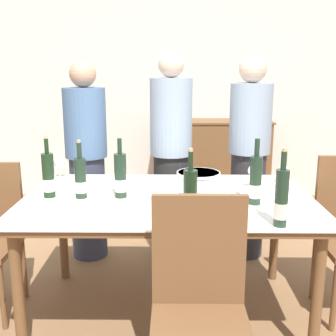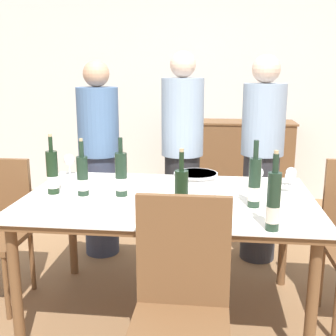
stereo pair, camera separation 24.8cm
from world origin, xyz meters
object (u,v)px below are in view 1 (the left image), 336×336
(dining_table, at_px, (168,208))
(wine_glass_0, at_px, (253,172))
(ice_bucket, at_px, (198,188))
(wine_bottle_5, at_px, (120,177))
(chair_near_front, at_px, (200,296))
(person_guest_left, at_px, (171,158))
(person_guest_right, at_px, (249,159))
(sideboard_cabinet, at_px, (212,161))
(wine_bottle_1, at_px, (48,177))
(wine_glass_2, at_px, (233,205))
(wine_glass_3, at_px, (59,162))
(person_host, at_px, (87,162))
(wine_bottle_3, at_px, (281,199))
(wine_bottle_0, at_px, (190,198))
(wine_glass_1, at_px, (285,174))
(wine_bottle_2, at_px, (81,179))
(wine_bottle_4, at_px, (255,181))
(wine_glass_4, at_px, (283,170))

(dining_table, xyz_separation_m, wine_glass_0, (0.55, 0.21, 0.17))
(ice_bucket, relative_size, wine_bottle_5, 0.68)
(chair_near_front, relative_size, person_guest_left, 0.60)
(chair_near_front, distance_m, person_guest_left, 1.67)
(wine_glass_0, xyz_separation_m, person_guest_right, (0.09, 0.68, -0.06))
(sideboard_cabinet, height_order, wine_bottle_1, wine_bottle_1)
(wine_glass_2, height_order, chair_near_front, chair_near_front)
(wine_glass_3, height_order, person_host, person_host)
(sideboard_cabinet, xyz_separation_m, chair_near_front, (-0.35, -3.14, 0.09))
(ice_bucket, distance_m, person_host, 1.30)
(wine_bottle_3, height_order, chair_near_front, wine_bottle_3)
(wine_glass_2, distance_m, person_guest_left, 1.32)
(wine_bottle_5, xyz_separation_m, person_guest_right, (0.92, 0.89, -0.08))
(wine_bottle_0, distance_m, wine_glass_1, 0.86)
(wine_bottle_2, height_order, person_host, person_host)
(sideboard_cabinet, xyz_separation_m, wine_glass_3, (-1.26, -1.91, 0.41))
(wine_bottle_3, xyz_separation_m, wine_glass_3, (-1.32, 0.92, -0.03))
(wine_bottle_3, bearing_deg, person_host, 132.45)
(dining_table, relative_size, wine_glass_2, 12.92)
(wine_bottle_3, xyz_separation_m, wine_glass_1, (0.19, 0.63, -0.03))
(ice_bucket, bearing_deg, wine_bottle_1, 170.53)
(dining_table, height_order, wine_bottle_4, wine_bottle_4)
(wine_glass_2, distance_m, chair_near_front, 0.50)
(wine_glass_4, bearing_deg, wine_bottle_0, -130.97)
(wine_bottle_3, xyz_separation_m, wine_bottle_4, (-0.06, 0.35, -0.00))
(wine_bottle_2, xyz_separation_m, wine_bottle_4, (1.01, -0.11, 0.02))
(wine_bottle_4, height_order, wine_glass_4, wine_bottle_4)
(wine_bottle_2, xyz_separation_m, person_guest_left, (0.53, 0.89, -0.06))
(ice_bucket, xyz_separation_m, wine_glass_2, (0.16, -0.26, -0.01))
(wine_bottle_3, distance_m, wine_bottle_5, 0.96)
(wine_bottle_1, relative_size, chair_near_front, 0.37)
(dining_table, xyz_separation_m, wine_glass_1, (0.74, 0.16, 0.17))
(wine_bottle_2, distance_m, wine_glass_4, 1.34)
(wine_glass_1, bearing_deg, dining_table, -167.84)
(wine_bottle_5, height_order, wine_glass_3, wine_bottle_5)
(wine_glass_1, height_order, person_guest_right, person_guest_right)
(ice_bucket, xyz_separation_m, wine_glass_0, (0.38, 0.36, 0.00))
(sideboard_cabinet, relative_size, wine_bottle_4, 3.50)
(dining_table, xyz_separation_m, wine_glass_4, (0.77, 0.33, 0.16))
(sideboard_cabinet, distance_m, person_guest_left, 1.61)
(wine_bottle_3, bearing_deg, wine_bottle_5, 150.65)
(ice_bucket, distance_m, wine_bottle_0, 0.28)
(ice_bucket, distance_m, person_guest_left, 1.03)
(dining_table, distance_m, wine_glass_1, 0.77)
(wine_bottle_1, xyz_separation_m, chair_near_front, (0.86, -0.77, -0.34))
(wine_glass_2, bearing_deg, person_guest_left, 103.62)
(wine_glass_2, distance_m, wine_glass_3, 1.40)
(wine_glass_0, bearing_deg, wine_bottle_5, -165.65)
(sideboard_cabinet, relative_size, wine_bottle_5, 3.69)
(wine_glass_2, bearing_deg, wine_glass_0, 70.75)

